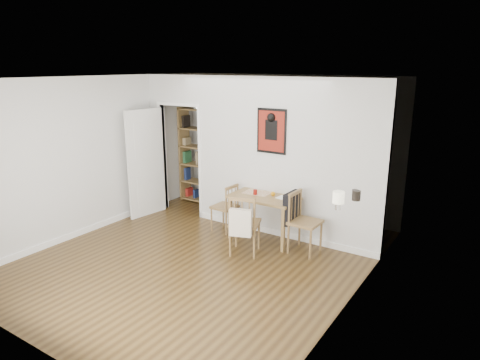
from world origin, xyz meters
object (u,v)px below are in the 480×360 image
Objects in this scene: bookshelf at (199,156)px; orange_fruit at (273,194)px; chair_right at (304,222)px; mantel_lamp at (338,198)px; dining_table at (265,201)px; ceramic_jar_b at (355,193)px; chair_front at (245,224)px; notebook at (286,198)px; ceramic_jar_a at (356,195)px; fireplace at (352,245)px; red_glass at (255,192)px; chair_left at (225,207)px.

orange_fruit is (2.26, -0.97, -0.18)m from bookshelf.
mantel_lamp reaches higher than chair_right.
ceramic_jar_b is (1.63, -0.57, 0.55)m from dining_table.
chair_front is at bearing -88.00° from dining_table.
chair_right is at bearing -22.81° from notebook.
ceramic_jar_a is at bearing -65.78° from ceramic_jar_b.
mantel_lamp reaches higher than orange_fruit.
mantel_lamp is at bearing -35.79° from dining_table.
fireplace is at bearing -6.83° from chair_front.
ceramic_jar_a is at bearing -26.17° from orange_fruit.
dining_table is 0.21m from red_glass.
fireplace is at bearing -25.80° from bookshelf.
chair_right is at bearing 147.29° from ceramic_jar_a.
ceramic_jar_a is (-0.03, 0.12, 0.61)m from fireplace.
chair_right reaches higher than dining_table.
red_glass is 0.96× the size of ceramic_jar_b.
chair_right is 1.35m from ceramic_jar_a.
chair_right is 0.49× the size of bookshelf.
ceramic_jar_a reaches higher than dining_table.
notebook is at bearing 4.77° from chair_left.
ceramic_jar_a is 1.39× the size of ceramic_jar_b.
red_glass is at bearing 0.09° from chair_left.
chair_right is at bearing -8.82° from dining_table.
chair_right is at bearing -4.77° from red_glass.
ceramic_jar_a is at bearing 81.93° from mantel_lamp.
ceramic_jar_b reaches higher than notebook.
bookshelf reaches higher than mantel_lamp.
orange_fruit is 2.02m from mantel_lamp.
red_glass is at bearing 106.78° from chair_front.
ceramic_jar_a reaches higher than chair_front.
ceramic_jar_a is (1.86, -0.69, 0.44)m from red_glass.
bookshelf is 21.84× the size of ceramic_jar_b.
fireplace reaches higher than chair_right.
fireplace reaches higher than notebook.
ceramic_jar_b is at bearing 109.43° from fireplace.
chair_left is 2.63m from fireplace.
ceramic_jar_b is at bearing 90.40° from mantel_lamp.
ceramic_jar_b is (0.88, -0.46, 0.71)m from chair_right.
notebook is 2.98× the size of ceramic_jar_b.
orange_fruit is 0.59× the size of ceramic_jar_a.
red_glass is 0.40× the size of mantel_lamp.
chair_left is 0.88× the size of chair_right.
chair_left is at bearing 177.18° from chair_right.
chair_left is at bearing -37.64° from bookshelf.
red_glass is at bearing 156.77° from fireplace.
chair_front is 7.57× the size of ceramic_jar_a.
orange_fruit is (0.89, 0.09, 0.36)m from chair_left.
chair_left is 0.96m from orange_fruit.
chair_front is at bearing -114.98° from notebook.
bookshelf is at bearing 149.80° from mantel_lamp.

